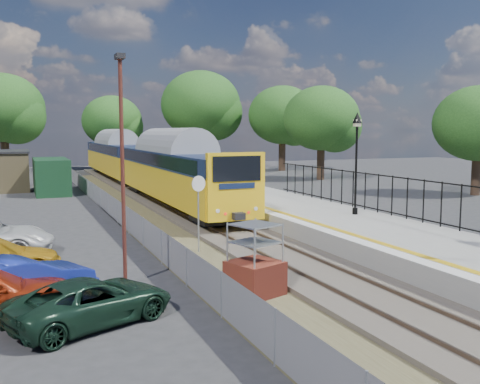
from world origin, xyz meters
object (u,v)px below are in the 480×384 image
car_blue (20,281)px  car_green (92,301)px  train (138,161)px  victorian_lamp_north (357,139)px  brick_plinth (255,261)px  carpark_lamp (122,156)px  speed_sign (198,200)px

car_blue → car_green: bearing=-168.4°
train → car_blue: (-8.86, -26.72, -1.68)m
train → victorian_lamp_north: bearing=-76.3°
victorian_lamp_north → train: (-5.30, 21.72, -1.96)m
victorian_lamp_north → brick_plinth: (-8.00, -6.69, -3.28)m
victorian_lamp_north → brick_plinth: victorian_lamp_north is taller
train → car_blue: 28.21m
victorian_lamp_north → carpark_lamp: size_ratio=0.67×
train → carpark_lamp: 26.63m
brick_plinth → car_green: brick_plinth is taller
speed_sign → carpark_lamp: carpark_lamp is taller
train → brick_plinth: size_ratio=19.35×
brick_plinth → car_green: 4.61m
brick_plinth → carpark_lamp: 5.00m
train → carpark_lamp: size_ratio=5.92×
train → car_green: (-7.26, -28.90, -1.78)m
carpark_lamp → car_green: (-1.36, -2.99, -3.37)m
victorian_lamp_north → speed_sign: size_ratio=1.54×
speed_sign → train: bearing=66.8°
victorian_lamp_north → train: victorian_lamp_north is taller
victorian_lamp_north → carpark_lamp: 11.96m
carpark_lamp → train: bearing=77.2°
train → brick_plinth: train is taller
victorian_lamp_north → car_green: size_ratio=1.13×
train → speed_sign: train is taller
brick_plinth → car_blue: 6.40m
victorian_lamp_north → car_blue: 15.45m
speed_sign → carpark_lamp: size_ratio=0.43×
car_green → speed_sign: bearing=-60.5°
car_blue → victorian_lamp_north: bearing=-95.4°
brick_plinth → train: bearing=84.6°
victorian_lamp_north → car_green: 14.94m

